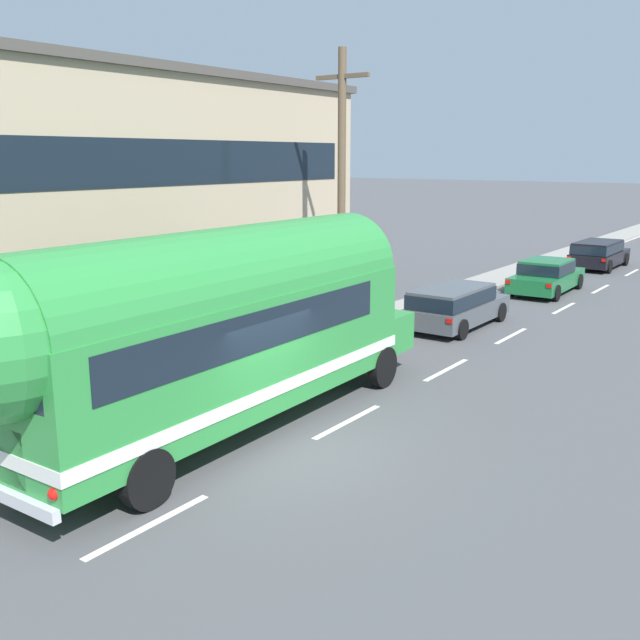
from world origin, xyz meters
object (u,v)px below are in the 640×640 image
(utility_pole, at_px, (341,192))
(car_second, at_px, (546,275))
(car_lead, at_px, (455,304))
(car_third, at_px, (598,252))
(painted_bus, at_px, (210,325))

(utility_pole, distance_m, car_second, 11.87)
(utility_pole, height_order, car_second, utility_pole)
(utility_pole, relative_size, car_lead, 1.88)
(car_lead, bearing_deg, car_third, 89.31)
(utility_pole, height_order, car_lead, utility_pole)
(painted_bus, distance_m, car_third, 27.35)
(utility_pole, xyz_separation_m, painted_bus, (2.59, -8.30, -2.12))
(utility_pole, xyz_separation_m, car_third, (2.55, 19.01, -3.63))
(car_lead, bearing_deg, painted_bus, -88.80)
(utility_pole, xyz_separation_m, car_second, (2.69, 10.96, -3.68))
(car_lead, distance_m, car_third, 15.91)
(utility_pole, bearing_deg, car_lead, 52.80)
(utility_pole, bearing_deg, painted_bus, -72.64)
(utility_pole, relative_size, painted_bus, 0.71)
(utility_pole, relative_size, car_second, 1.82)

